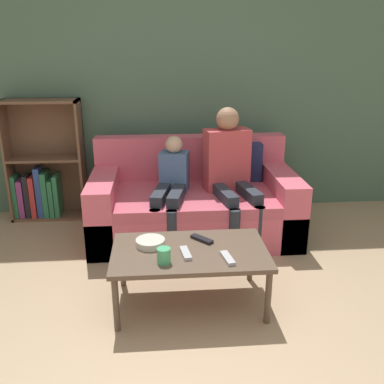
{
  "coord_description": "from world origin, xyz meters",
  "views": [
    {
      "loc": [
        -0.25,
        -1.8,
        1.67
      ],
      "look_at": [
        -0.0,
        1.23,
        0.6
      ],
      "focal_mm": 40.0,
      "sensor_mm": 36.0,
      "label": 1
    }
  ],
  "objects_px": {
    "cup_near": "(164,256)",
    "tv_remote_0": "(228,258)",
    "snack_bowl": "(150,242)",
    "person_adult": "(230,166)",
    "coffee_table": "(190,255)",
    "couch": "(194,204)",
    "bookshelf": "(44,173)",
    "tv_remote_1": "(186,253)",
    "tv_remote_2": "(202,239)",
    "person_child": "(171,185)"
  },
  "relations": [
    {
      "from": "cup_near",
      "to": "tv_remote_0",
      "type": "relative_size",
      "value": 0.56
    },
    {
      "from": "snack_bowl",
      "to": "cup_near",
      "type": "bearing_deg",
      "value": -70.9
    },
    {
      "from": "person_adult",
      "to": "coffee_table",
      "type": "bearing_deg",
      "value": -122.9
    },
    {
      "from": "coffee_table",
      "to": "couch",
      "type": "bearing_deg",
      "value": 83.67
    },
    {
      "from": "bookshelf",
      "to": "cup_near",
      "type": "xyz_separation_m",
      "value": [
        1.14,
        -1.81,
        -0.01
      ]
    },
    {
      "from": "coffee_table",
      "to": "tv_remote_0",
      "type": "bearing_deg",
      "value": -34.11
    },
    {
      "from": "couch",
      "to": "snack_bowl",
      "type": "distance_m",
      "value": 1.13
    },
    {
      "from": "couch",
      "to": "coffee_table",
      "type": "relative_size",
      "value": 1.78
    },
    {
      "from": "tv_remote_0",
      "to": "snack_bowl",
      "type": "xyz_separation_m",
      "value": [
        -0.48,
        0.23,
        0.01
      ]
    },
    {
      "from": "coffee_table",
      "to": "tv_remote_1",
      "type": "relative_size",
      "value": 5.76
    },
    {
      "from": "bookshelf",
      "to": "tv_remote_1",
      "type": "relative_size",
      "value": 6.65
    },
    {
      "from": "cup_near",
      "to": "tv_remote_2",
      "type": "height_order",
      "value": "cup_near"
    },
    {
      "from": "tv_remote_0",
      "to": "tv_remote_2",
      "type": "bearing_deg",
      "value": 105.04
    },
    {
      "from": "tv_remote_1",
      "to": "bookshelf",
      "type": "bearing_deg",
      "value": 118.65
    },
    {
      "from": "person_child",
      "to": "tv_remote_2",
      "type": "xyz_separation_m",
      "value": [
        0.18,
        -0.86,
        -0.1
      ]
    },
    {
      "from": "bookshelf",
      "to": "coffee_table",
      "type": "bearing_deg",
      "value": -51.56
    },
    {
      "from": "tv_remote_1",
      "to": "person_child",
      "type": "bearing_deg",
      "value": 84.74
    },
    {
      "from": "person_adult",
      "to": "person_child",
      "type": "bearing_deg",
      "value": 176.23
    },
    {
      "from": "person_adult",
      "to": "tv_remote_0",
      "type": "relative_size",
      "value": 6.52
    },
    {
      "from": "person_child",
      "to": "tv_remote_0",
      "type": "distance_m",
      "value": 1.18
    },
    {
      "from": "bookshelf",
      "to": "snack_bowl",
      "type": "height_order",
      "value": "bookshelf"
    },
    {
      "from": "couch",
      "to": "bookshelf",
      "type": "bearing_deg",
      "value": 160.23
    },
    {
      "from": "cup_near",
      "to": "tv_remote_1",
      "type": "bearing_deg",
      "value": 34.35
    },
    {
      "from": "couch",
      "to": "person_adult",
      "type": "distance_m",
      "value": 0.49
    },
    {
      "from": "coffee_table",
      "to": "snack_bowl",
      "type": "bearing_deg",
      "value": 161.88
    },
    {
      "from": "bookshelf",
      "to": "tv_remote_0",
      "type": "relative_size",
      "value": 6.63
    },
    {
      "from": "bookshelf",
      "to": "tv_remote_1",
      "type": "distance_m",
      "value": 2.15
    },
    {
      "from": "cup_near",
      "to": "tv_remote_2",
      "type": "relative_size",
      "value": 0.62
    },
    {
      "from": "tv_remote_1",
      "to": "tv_remote_0",
      "type": "bearing_deg",
      "value": -26.9
    },
    {
      "from": "person_adult",
      "to": "bookshelf",
      "type": "bearing_deg",
      "value": 150.13
    },
    {
      "from": "person_adult",
      "to": "snack_bowl",
      "type": "height_order",
      "value": "person_adult"
    },
    {
      "from": "couch",
      "to": "tv_remote_2",
      "type": "relative_size",
      "value": 11.37
    },
    {
      "from": "tv_remote_2",
      "to": "cup_near",
      "type": "bearing_deg",
      "value": -174.46
    },
    {
      "from": "tv_remote_0",
      "to": "tv_remote_2",
      "type": "height_order",
      "value": "same"
    },
    {
      "from": "couch",
      "to": "tv_remote_1",
      "type": "height_order",
      "value": "couch"
    },
    {
      "from": "couch",
      "to": "cup_near",
      "type": "height_order",
      "value": "couch"
    },
    {
      "from": "tv_remote_2",
      "to": "bookshelf",
      "type": "bearing_deg",
      "value": 90.38
    },
    {
      "from": "person_child",
      "to": "tv_remote_1",
      "type": "height_order",
      "value": "person_child"
    },
    {
      "from": "bookshelf",
      "to": "coffee_table",
      "type": "xyz_separation_m",
      "value": [
        1.31,
        -1.66,
        -0.09
      ]
    },
    {
      "from": "bookshelf",
      "to": "cup_near",
      "type": "height_order",
      "value": "bookshelf"
    },
    {
      "from": "bookshelf",
      "to": "person_adult",
      "type": "relative_size",
      "value": 1.02
    },
    {
      "from": "tv_remote_1",
      "to": "person_adult",
      "type": "bearing_deg",
      "value": 59.46
    },
    {
      "from": "tv_remote_1",
      "to": "snack_bowl",
      "type": "distance_m",
      "value": 0.27
    },
    {
      "from": "tv_remote_2",
      "to": "person_child",
      "type": "bearing_deg",
      "value": 59.27
    },
    {
      "from": "couch",
      "to": "tv_remote_1",
      "type": "relative_size",
      "value": 10.26
    },
    {
      "from": "coffee_table",
      "to": "bookshelf",
      "type": "bearing_deg",
      "value": 128.44
    },
    {
      "from": "coffee_table",
      "to": "person_child",
      "type": "xyz_separation_m",
      "value": [
        -0.08,
        0.99,
        0.15
      ]
    },
    {
      "from": "person_child",
      "to": "snack_bowl",
      "type": "distance_m",
      "value": 0.92
    },
    {
      "from": "bookshelf",
      "to": "person_child",
      "type": "xyz_separation_m",
      "value": [
        1.23,
        -0.67,
        0.06
      ]
    },
    {
      "from": "couch",
      "to": "person_child",
      "type": "height_order",
      "value": "person_child"
    }
  ]
}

